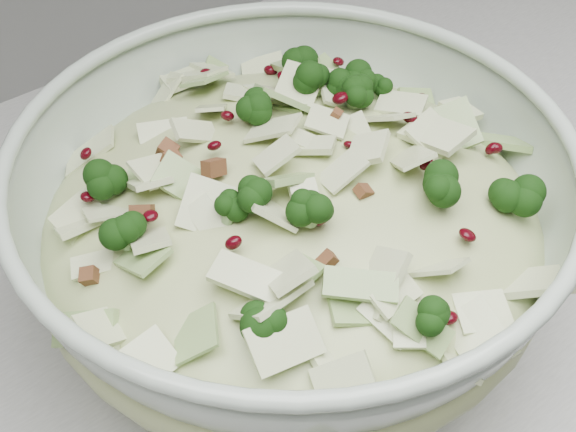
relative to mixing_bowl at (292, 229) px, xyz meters
name	(u,v)px	position (x,y,z in m)	size (l,w,h in m)	color
mixing_bowl	(292,229)	(0.00, 0.00, 0.00)	(0.48, 0.48, 0.15)	#A7B7A7
salad	(292,204)	(0.00, 0.00, 0.02)	(0.48, 0.48, 0.15)	tan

